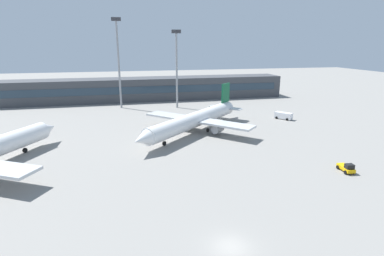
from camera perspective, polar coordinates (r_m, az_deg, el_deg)
ground_plane at (r=72.56m, az=-3.74°, el=-2.52°), size 400.00×400.00×0.00m
terminal_building at (r=127.74m, az=-8.13°, el=7.25°), size 112.29×12.13×9.00m
airplane_mid at (r=78.78m, az=0.46°, el=1.50°), size 34.59×33.49×11.01m
baggage_tug_yellow at (r=61.98m, az=26.94°, el=-6.64°), size 2.15×3.75×1.75m
service_van_white at (r=97.76m, az=16.70°, el=2.24°), size 4.68×5.38×2.08m
floodlight_tower_west at (r=109.29m, az=-2.89°, el=11.86°), size 3.20×0.80×27.04m
floodlight_tower_east at (r=111.67m, az=-13.59°, el=12.59°), size 3.20×0.80×31.01m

